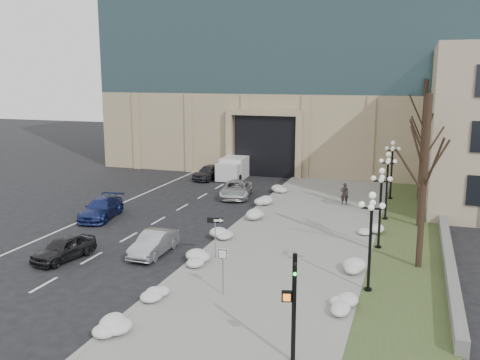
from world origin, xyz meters
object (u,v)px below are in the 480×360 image
object	(u,v)px
one_way_sign	(218,225)
lamppost_a	(371,228)
traffic_signal	(293,311)
car_a	(64,248)
box_truck	(236,167)
car_d	(236,189)
lamppost_d	(392,162)
pedestrian	(344,194)
lamppost_c	(387,177)
car_e	(209,172)
keep_sign	(223,262)
car_c	(101,209)
lamppost_b	(381,197)
car_b	(154,243)

from	to	relation	value
one_way_sign	lamppost_a	size ratio (longest dim) A/B	0.50
traffic_signal	car_a	bearing A→B (deg)	140.21
box_truck	car_d	bearing A→B (deg)	-73.14
one_way_sign	car_d	bearing A→B (deg)	89.75
one_way_sign	lamppost_d	world-z (taller)	lamppost_d
pedestrian	lamppost_c	world-z (taller)	lamppost_c
car_a	car_d	distance (m)	17.58
car_e	lamppost_c	world-z (taller)	lamppost_c
keep_sign	lamppost_c	bearing A→B (deg)	70.03
pedestrian	lamppost_d	distance (m)	5.07
car_c	car_d	size ratio (longest dim) A/B	0.98
car_e	traffic_signal	size ratio (longest dim) A/B	1.04
car_a	keep_sign	size ratio (longest dim) A/B	1.67
car_c	one_way_sign	bearing A→B (deg)	-37.05
traffic_signal	lamppost_d	distance (m)	26.82
car_a	pedestrian	world-z (taller)	pedestrian
lamppost_a	lamppost_b	distance (m)	6.50
one_way_sign	lamppost_c	bearing A→B (deg)	38.98
box_truck	lamppost_d	size ratio (longest dim) A/B	1.35
keep_sign	car_b	bearing A→B (deg)	144.74
car_a	lamppost_c	bearing A→B (deg)	50.99
car_c	lamppost_b	size ratio (longest dim) A/B	1.00
car_c	pedestrian	distance (m)	17.97
car_d	traffic_signal	size ratio (longest dim) A/B	1.20
car_a	car_d	xyz separation A→B (m)	(4.09, 17.10, 0.02)
one_way_sign	car_c	bearing A→B (deg)	137.61
keep_sign	lamppost_d	xyz separation A→B (m)	(6.17, 22.11, 1.40)
car_e	one_way_sign	distance (m)	22.73
car_a	car_b	bearing A→B (deg)	38.83
lamppost_a	car_c	bearing A→B (deg)	158.68
car_e	lamppost_a	bearing A→B (deg)	-43.60
car_b	lamppost_b	bearing A→B (deg)	21.88
keep_sign	pedestrian	bearing A→B (deg)	82.69
lamppost_a	keep_sign	bearing A→B (deg)	-157.10
car_c	lamppost_a	bearing A→B (deg)	-31.17
car_b	keep_sign	world-z (taller)	keep_sign
pedestrian	lamppost_d	size ratio (longest dim) A/B	0.35
one_way_sign	traffic_signal	size ratio (longest dim) A/B	0.59
car_d	lamppost_b	bearing A→B (deg)	-49.86
box_truck	lamppost_a	size ratio (longest dim) A/B	1.35
car_e	lamppost_a	distance (m)	28.41
keep_sign	traffic_signal	bearing A→B (deg)	-45.93
car_b	lamppost_c	distance (m)	16.58
car_b	lamppost_d	xyz separation A→B (m)	(11.82, 17.87, 2.42)
car_a	car_e	size ratio (longest dim) A/B	0.90
pedestrian	car_a	bearing A→B (deg)	40.79
pedestrian	one_way_sign	size ratio (longest dim) A/B	0.70
lamppost_d	traffic_signal	bearing A→B (deg)	-94.14
car_c	lamppost_d	bearing A→B (deg)	22.92
car_a	traffic_signal	distance (m)	15.65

